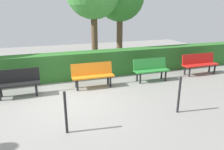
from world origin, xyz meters
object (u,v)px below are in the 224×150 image
at_px(bench_red, 199,63).
at_px(bench_green, 151,69).
at_px(bench_orange, 93,74).
at_px(bench_black, 18,82).

height_order(bench_red, bench_green, bench_red).
relative_size(bench_red, bench_orange, 1.08).
relative_size(bench_green, bench_orange, 0.93).
height_order(bench_orange, bench_black, bench_black).
bearing_deg(bench_black, bench_red, 179.86).
height_order(bench_red, bench_black, same).
distance_m(bench_green, bench_orange, 2.31).
bearing_deg(bench_red, bench_black, 0.79).
relative_size(bench_red, bench_green, 1.16).
xyz_separation_m(bench_green, bench_orange, (2.31, -0.04, 0.00)).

